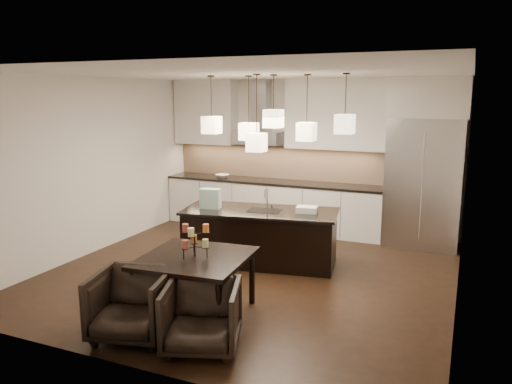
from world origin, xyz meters
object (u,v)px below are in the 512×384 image
at_px(armchair_right, 202,317).
at_px(refrigerator, 424,183).
at_px(armchair_left, 132,304).
at_px(island_body, 260,238).
at_px(dining_table, 196,285).

bearing_deg(armchair_right, refrigerator, 50.64).
distance_m(armchair_left, armchair_right, 0.80).
xyz_separation_m(refrigerator, armchair_right, (-1.67, -4.56, -0.73)).
xyz_separation_m(refrigerator, island_body, (-2.15, -1.90, -0.68)).
xyz_separation_m(island_body, armchair_right, (0.48, -2.65, -0.05)).
bearing_deg(island_body, refrigerator, 31.78).
height_order(dining_table, armchair_left, armchair_left).
height_order(refrigerator, dining_table, refrigerator).
height_order(island_body, armchair_right, island_body).
distance_m(refrigerator, armchair_right, 4.91).
distance_m(island_body, armchair_left, 2.73).
height_order(refrigerator, armchair_left, refrigerator).
relative_size(refrigerator, dining_table, 1.83).
distance_m(dining_table, armchair_right, 0.82).
xyz_separation_m(armchair_left, armchair_right, (0.80, 0.06, -0.02)).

